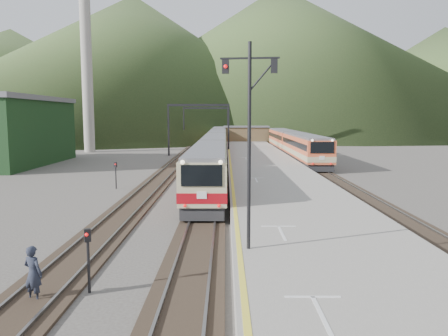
{
  "coord_description": "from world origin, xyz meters",
  "views": [
    {
      "loc": [
        1.32,
        -12.67,
        6.1
      ],
      "look_at": [
        1.2,
        21.82,
        2.0
      ],
      "focal_mm": 35.0,
      "sensor_mm": 36.0,
      "label": 1
    }
  ],
  "objects_px": {
    "signal_mast": "(249,126)",
    "worker": "(33,274)",
    "main_train": "(217,141)",
    "second_train": "(292,143)"
  },
  "relations": [
    {
      "from": "signal_mast",
      "to": "second_train",
      "type": "bearing_deg",
      "value": 79.48
    },
    {
      "from": "second_train",
      "to": "worker",
      "type": "distance_m",
      "value": 55.15
    },
    {
      "from": "second_train",
      "to": "worker",
      "type": "xyz_separation_m",
      "value": [
        -16.52,
        -52.6,
        -1.14
      ]
    },
    {
      "from": "worker",
      "to": "second_train",
      "type": "bearing_deg",
      "value": -87.24
    },
    {
      "from": "main_train",
      "to": "signal_mast",
      "type": "relative_size",
      "value": 12.31
    },
    {
      "from": "second_train",
      "to": "signal_mast",
      "type": "height_order",
      "value": "signal_mast"
    },
    {
      "from": "signal_mast",
      "to": "worker",
      "type": "xyz_separation_m",
      "value": [
        -7.24,
        -2.6,
        -4.79
      ]
    },
    {
      "from": "main_train",
      "to": "second_train",
      "type": "height_order",
      "value": "second_train"
    },
    {
      "from": "main_train",
      "to": "worker",
      "type": "height_order",
      "value": "main_train"
    },
    {
      "from": "main_train",
      "to": "signal_mast",
      "type": "distance_m",
      "value": 55.86
    }
  ]
}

